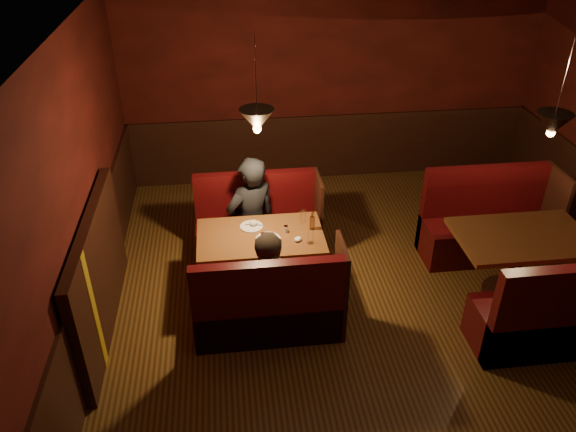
{
  "coord_description": "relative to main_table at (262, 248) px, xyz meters",
  "views": [
    {
      "loc": [
        -1.59,
        -4.24,
        4.07
      ],
      "look_at": [
        -0.98,
        0.81,
        0.95
      ],
      "focal_mm": 35.0,
      "sensor_mm": 36.0,
      "label": 1
    }
  ],
  "objects": [
    {
      "name": "main_bench_far",
      "position": [
        0.01,
        0.77,
        -0.24
      ],
      "size": [
        1.5,
        0.54,
        1.02
      ],
      "color": "black",
      "rests_on": "ground"
    },
    {
      "name": "diner_b",
      "position": [
        0.06,
        -0.62,
        0.17
      ],
      "size": [
        0.81,
        0.69,
        1.46
      ],
      "primitive_type": "imported",
      "rotation": [
        0.0,
        0.0,
        0.21
      ],
      "color": "#372C24",
      "rests_on": "ground"
    },
    {
      "name": "second_bench_near",
      "position": [
        2.78,
        -1.28,
        -0.21
      ],
      "size": [
        1.56,
        0.58,
        1.11
      ],
      "color": "black",
      "rests_on": "ground"
    },
    {
      "name": "main_bench_near",
      "position": [
        0.01,
        -0.77,
        -0.24
      ],
      "size": [
        1.5,
        0.54,
        1.02
      ],
      "color": "black",
      "rests_on": "ground"
    },
    {
      "name": "second_bench_far",
      "position": [
        2.78,
        0.41,
        -0.21
      ],
      "size": [
        1.56,
        0.58,
        1.11
      ],
      "color": "black",
      "rests_on": "ground"
    },
    {
      "name": "diner_a",
      "position": [
        -0.08,
        0.58,
        0.3
      ],
      "size": [
        0.74,
        0.63,
        1.73
      ],
      "primitive_type": "imported",
      "rotation": [
        0.0,
        0.0,
        3.54
      ],
      "color": "black",
      "rests_on": "ground"
    },
    {
      "name": "room",
      "position": [
        0.98,
        -0.76,
        0.49
      ],
      "size": [
        6.02,
        7.02,
        2.92
      ],
      "color": "#462B13",
      "rests_on": "ground"
    },
    {
      "name": "second_table",
      "position": [
        2.75,
        -0.44,
        0.03
      ],
      "size": [
        1.41,
        0.9,
        0.8
      ],
      "color": "brown",
      "rests_on": "ground"
    },
    {
      "name": "main_table",
      "position": [
        0.0,
        0.0,
        0.0
      ],
      "size": [
        1.36,
        0.83,
        0.95
      ],
      "color": "brown",
      "rests_on": "ground"
    }
  ]
}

